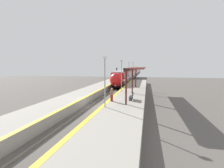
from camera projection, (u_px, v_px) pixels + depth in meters
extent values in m
plane|color=#56514C|center=(96.00, 107.00, 22.23)|extent=(120.00, 120.00, 0.00)
cube|color=slate|center=(90.00, 106.00, 22.36)|extent=(0.08, 90.00, 0.15)
cube|color=slate|center=(101.00, 107.00, 22.07)|extent=(0.08, 90.00, 0.15)
cube|color=black|center=(124.00, 83.00, 47.89)|extent=(2.49, 19.48, 0.76)
cube|color=#38383D|center=(124.00, 80.00, 47.80)|extent=(2.83, 21.17, 0.93)
cube|color=white|center=(124.00, 77.00, 47.73)|extent=(2.84, 21.17, 0.32)
cube|color=red|center=(124.00, 74.00, 47.64)|extent=(2.83, 21.17, 1.40)
cube|color=black|center=(124.00, 74.00, 47.65)|extent=(2.86, 19.48, 0.77)
cube|color=#9E9EA3|center=(124.00, 71.00, 47.55)|extent=(2.55, 21.17, 0.30)
cylinder|color=black|center=(116.00, 86.00, 40.58)|extent=(0.12, 0.85, 0.85)
cylinder|color=black|center=(122.00, 87.00, 40.29)|extent=(0.12, 0.85, 0.85)
cylinder|color=black|center=(118.00, 85.00, 42.72)|extent=(0.12, 0.85, 0.85)
cylinder|color=black|center=(124.00, 86.00, 42.44)|extent=(0.12, 0.85, 0.85)
cylinder|color=black|center=(124.00, 81.00, 53.37)|extent=(0.12, 0.85, 0.85)
cylinder|color=black|center=(128.00, 82.00, 53.09)|extent=(0.12, 0.85, 0.85)
cylinder|color=black|center=(125.00, 81.00, 55.52)|extent=(0.12, 0.85, 0.85)
cylinder|color=black|center=(129.00, 81.00, 55.23)|extent=(0.12, 0.85, 0.85)
ellipsoid|color=red|center=(116.00, 80.00, 36.41)|extent=(2.72, 3.02, 2.91)
ellipsoid|color=black|center=(116.00, 78.00, 35.99)|extent=(1.98, 1.76, 1.48)
sphere|color=#F9F4CC|center=(115.00, 85.00, 35.42)|extent=(0.24, 0.24, 0.24)
cube|color=black|center=(131.00, 77.00, 69.30)|extent=(2.49, 19.48, 0.76)
cube|color=#38383D|center=(131.00, 75.00, 69.21)|extent=(2.83, 21.17, 0.93)
cube|color=white|center=(131.00, 74.00, 69.15)|extent=(2.84, 21.17, 0.32)
cube|color=red|center=(131.00, 72.00, 69.06)|extent=(2.83, 21.17, 1.40)
cube|color=black|center=(131.00, 72.00, 69.06)|extent=(2.86, 19.48, 0.77)
cube|color=#9E9EA3|center=(131.00, 69.00, 68.97)|extent=(2.55, 21.17, 0.30)
cylinder|color=black|center=(127.00, 79.00, 61.99)|extent=(0.12, 0.85, 0.85)
cylinder|color=black|center=(131.00, 79.00, 61.71)|extent=(0.12, 0.85, 0.85)
cylinder|color=black|center=(128.00, 79.00, 64.14)|extent=(0.12, 0.85, 0.85)
cylinder|color=black|center=(132.00, 79.00, 63.85)|extent=(0.12, 0.85, 0.85)
cylinder|color=black|center=(131.00, 77.00, 74.79)|extent=(0.12, 0.85, 0.85)
cylinder|color=black|center=(134.00, 77.00, 74.50)|extent=(0.12, 0.85, 0.85)
cylinder|color=black|center=(131.00, 77.00, 76.93)|extent=(0.12, 0.85, 0.85)
cylinder|color=black|center=(134.00, 77.00, 76.64)|extent=(0.12, 0.85, 0.85)
cube|color=black|center=(135.00, 75.00, 90.71)|extent=(2.49, 19.48, 0.76)
cube|color=#38383D|center=(135.00, 73.00, 90.62)|extent=(2.83, 21.17, 0.93)
cube|color=white|center=(135.00, 72.00, 90.56)|extent=(2.84, 21.17, 0.32)
cube|color=red|center=(135.00, 70.00, 90.47)|extent=(2.83, 21.17, 1.40)
cube|color=black|center=(135.00, 70.00, 90.48)|extent=(2.86, 19.48, 0.77)
cube|color=#9E9EA3|center=(135.00, 68.00, 90.38)|extent=(2.55, 21.17, 0.30)
cylinder|color=black|center=(132.00, 76.00, 83.41)|extent=(0.12, 0.85, 0.85)
cylinder|color=black|center=(135.00, 76.00, 83.12)|extent=(0.12, 0.85, 0.85)
cylinder|color=black|center=(133.00, 76.00, 85.55)|extent=(0.12, 0.85, 0.85)
cylinder|color=black|center=(136.00, 76.00, 85.26)|extent=(0.12, 0.85, 0.85)
cylinder|color=black|center=(134.00, 74.00, 96.20)|extent=(0.12, 0.85, 0.85)
cylinder|color=black|center=(137.00, 74.00, 95.91)|extent=(0.12, 0.85, 0.85)
cylinder|color=black|center=(135.00, 74.00, 98.34)|extent=(0.12, 0.85, 0.85)
cylinder|color=black|center=(137.00, 74.00, 98.06)|extent=(0.12, 0.85, 0.85)
cube|color=black|center=(137.00, 73.00, 112.13)|extent=(2.49, 19.48, 0.76)
cube|color=#38383D|center=(138.00, 72.00, 112.04)|extent=(2.83, 21.17, 0.93)
cube|color=white|center=(138.00, 71.00, 111.97)|extent=(2.84, 21.17, 0.32)
cube|color=red|center=(138.00, 69.00, 111.88)|extent=(2.83, 21.17, 1.40)
cube|color=black|center=(138.00, 69.00, 111.89)|extent=(2.86, 19.48, 0.77)
cube|color=#9E9EA3|center=(138.00, 68.00, 111.79)|extent=(2.55, 21.17, 0.30)
cylinder|color=black|center=(136.00, 74.00, 104.82)|extent=(0.12, 0.85, 0.85)
cylinder|color=black|center=(138.00, 74.00, 104.53)|extent=(0.12, 0.85, 0.85)
cylinder|color=black|center=(136.00, 74.00, 106.96)|extent=(0.12, 0.85, 0.85)
cylinder|color=black|center=(138.00, 74.00, 106.68)|extent=(0.12, 0.85, 0.85)
cylinder|color=black|center=(137.00, 73.00, 117.61)|extent=(0.12, 0.85, 0.85)
cylinder|color=black|center=(139.00, 73.00, 117.33)|extent=(0.12, 0.85, 0.85)
cylinder|color=black|center=(137.00, 73.00, 119.76)|extent=(0.12, 0.85, 0.85)
cylinder|color=black|center=(139.00, 73.00, 119.47)|extent=(0.12, 0.85, 0.85)
cube|color=#9E998E|center=(126.00, 104.00, 21.41)|extent=(4.47, 64.00, 1.02)
cube|color=yellow|center=(110.00, 100.00, 21.76)|extent=(0.40, 64.00, 0.01)
cube|color=#9E998E|center=(69.00, 102.00, 22.90)|extent=(4.06, 64.00, 1.02)
cube|color=yellow|center=(82.00, 98.00, 22.48)|extent=(0.40, 64.00, 0.01)
cube|color=#2D333D|center=(131.00, 99.00, 20.98)|extent=(0.36, 0.06, 0.42)
cube|color=#2D333D|center=(131.00, 97.00, 22.17)|extent=(0.36, 0.06, 0.42)
cube|color=#2D333D|center=(131.00, 96.00, 21.55)|extent=(0.44, 1.64, 0.03)
cube|color=#2D333D|center=(133.00, 95.00, 21.49)|extent=(0.04, 1.64, 0.44)
cube|color=maroon|center=(112.00, 98.00, 20.79)|extent=(0.28, 0.20, 0.77)
cube|color=#7F6647|center=(112.00, 92.00, 20.72)|extent=(0.36, 0.22, 0.61)
sphere|color=beige|center=(112.00, 89.00, 20.67)|extent=(0.21, 0.21, 0.21)
cylinder|color=#59595E|center=(117.00, 77.00, 51.68)|extent=(0.14, 0.14, 3.95)
cube|color=black|center=(117.00, 69.00, 51.43)|extent=(0.28, 0.20, 0.70)
sphere|color=#1ED833|center=(117.00, 68.00, 51.31)|extent=(0.14, 0.14, 0.14)
sphere|color=#330A0A|center=(117.00, 69.00, 51.34)|extent=(0.14, 0.14, 0.14)
cylinder|color=#9E9EA3|center=(105.00, 83.00, 17.63)|extent=(0.12, 0.12, 4.88)
cube|color=silver|center=(105.00, 58.00, 17.37)|extent=(0.36, 0.20, 0.24)
cylinder|color=#9E9EA3|center=(121.00, 76.00, 28.79)|extent=(0.12, 0.12, 4.88)
cube|color=silver|center=(122.00, 61.00, 28.53)|extent=(0.36, 0.20, 0.24)
cylinder|color=#9E9EA3|center=(129.00, 73.00, 39.96)|extent=(0.12, 0.12, 4.88)
cube|color=silver|center=(129.00, 62.00, 39.69)|extent=(0.36, 0.20, 0.24)
cylinder|color=#9E9EA3|center=(133.00, 72.00, 51.12)|extent=(0.12, 0.12, 4.88)
cube|color=silver|center=(133.00, 63.00, 50.85)|extent=(0.36, 0.20, 0.24)
cylinder|color=#511E19|center=(126.00, 88.00, 18.91)|extent=(0.20, 0.20, 3.68)
cylinder|color=#511E19|center=(132.00, 81.00, 26.53)|extent=(0.20, 0.20, 3.68)
cylinder|color=#511E19|center=(136.00, 78.00, 34.14)|extent=(0.20, 0.20, 3.68)
cube|color=#511E19|center=(132.00, 69.00, 26.32)|extent=(0.24, 18.63, 0.36)
cube|color=#511E19|center=(138.00, 68.00, 26.13)|extent=(2.00, 18.63, 0.10)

